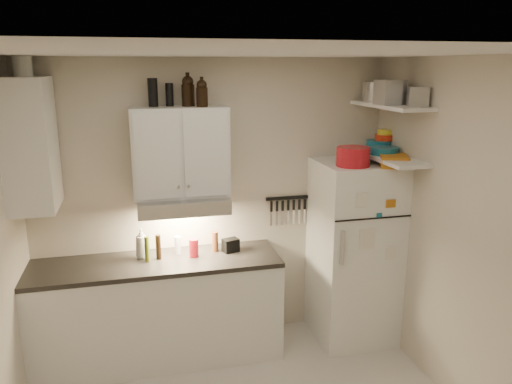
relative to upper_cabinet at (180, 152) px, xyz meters
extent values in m
cube|color=silver|center=(0.30, -1.33, 0.78)|extent=(3.20, 3.00, 0.02)
cube|color=beige|center=(0.30, 0.18, -0.53)|extent=(3.20, 0.02, 2.60)
cube|color=beige|center=(1.91, -1.33, -0.53)|extent=(0.02, 3.00, 2.60)
cube|color=white|center=(-0.25, -0.14, -1.39)|extent=(2.10, 0.60, 0.88)
cube|color=black|center=(-0.25, -0.14, -0.93)|extent=(2.10, 0.62, 0.04)
cube|color=white|center=(0.00, 0.00, 0.00)|extent=(0.80, 0.33, 0.75)
cube|color=white|center=(-1.14, -0.14, 0.12)|extent=(0.33, 0.55, 1.00)
cube|color=silver|center=(0.00, -0.06, -0.44)|extent=(0.76, 0.46, 0.12)
cube|color=white|center=(1.55, -0.18, -0.98)|extent=(0.70, 0.68, 1.70)
cube|color=white|center=(1.75, -0.31, 0.38)|extent=(0.30, 0.95, 0.03)
cube|color=white|center=(1.75, -0.31, -0.07)|extent=(0.30, 0.95, 0.03)
cube|color=black|center=(1.00, 0.15, -0.51)|extent=(0.42, 0.02, 0.03)
cylinder|color=#AF141E|center=(1.42, -0.34, -0.04)|extent=(0.32, 0.32, 0.16)
cube|color=#B86A17|center=(1.75, -0.43, -0.08)|extent=(0.32, 0.35, 0.09)
cylinder|color=silver|center=(1.61, -0.21, -0.07)|extent=(0.07, 0.07, 0.11)
cylinder|color=silver|center=(1.76, -0.01, 0.48)|extent=(0.32, 0.32, 0.17)
cube|color=#AAAAAD|center=(1.70, -0.39, 0.49)|extent=(0.22, 0.20, 0.20)
cube|color=#AAAAAD|center=(1.83, -0.60, 0.47)|extent=(0.20, 0.20, 0.15)
cylinder|color=#16627B|center=(1.81, -0.04, -0.01)|extent=(0.22, 0.22, 0.09)
cylinder|color=red|center=(1.86, -0.04, 0.06)|extent=(0.18, 0.18, 0.05)
cylinder|color=yellow|center=(1.86, -0.04, 0.11)|extent=(0.14, 0.14, 0.04)
cylinder|color=#16627B|center=(1.75, -0.26, -0.02)|extent=(0.25, 0.25, 0.06)
cylinder|color=black|center=(-0.06, 0.07, 0.47)|extent=(0.08, 0.08, 0.19)
cylinder|color=black|center=(-0.20, 0.05, 0.49)|extent=(0.09, 0.09, 0.23)
cylinder|color=silver|center=(-1.13, -0.13, 0.72)|extent=(0.14, 0.14, 0.18)
imported|color=white|center=(-0.36, -0.04, -0.75)|extent=(0.13, 0.13, 0.31)
cylinder|color=brown|center=(0.27, -0.03, -0.81)|extent=(0.06, 0.06, 0.18)
cylinder|color=#586A1A|center=(-0.32, -0.13, -0.79)|extent=(0.05, 0.05, 0.22)
cylinder|color=black|center=(-0.22, -0.09, -0.80)|extent=(0.05, 0.05, 0.22)
cylinder|color=silver|center=(-0.05, -0.01, -0.83)|extent=(0.06, 0.06, 0.16)
cylinder|color=#AF141E|center=(0.08, -0.11, -0.83)|extent=(0.08, 0.08, 0.16)
cube|color=black|center=(0.41, -0.07, -0.85)|extent=(0.16, 0.13, 0.12)
camera|label=1|loc=(-0.37, -4.18, 0.71)|focal=35.00mm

